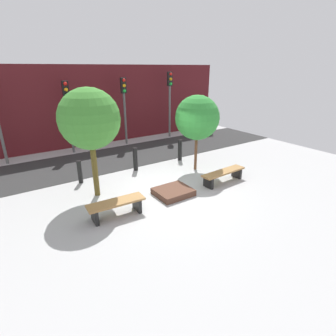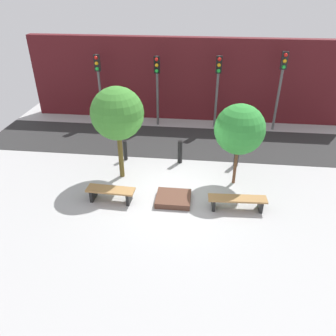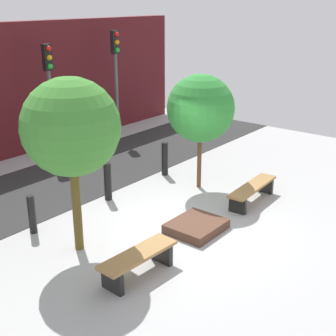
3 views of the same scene
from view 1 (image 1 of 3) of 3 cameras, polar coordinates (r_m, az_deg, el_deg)
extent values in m
plane|color=#A9A9A9|center=(8.98, 0.04, -5.09)|extent=(18.00, 18.00, 0.00)
cube|color=#2A2A2A|center=(12.51, -11.05, 2.26)|extent=(18.00, 3.32, 0.01)
cube|color=#511419|center=(14.86, -16.44, 12.88)|extent=(16.20, 0.50, 4.10)
cube|color=black|center=(7.48, -15.67, -9.96)|extent=(0.12, 0.48, 0.41)
cube|color=black|center=(7.82, -6.77, -7.79)|extent=(0.12, 0.48, 0.41)
cube|color=#9E7242|center=(7.51, -11.23, -7.33)|extent=(1.64, 0.56, 0.06)
cube|color=black|center=(9.27, 8.78, -3.15)|extent=(0.12, 0.42, 0.38)
cube|color=black|center=(10.34, 14.72, -1.01)|extent=(0.12, 0.42, 0.38)
cube|color=#9E7242|center=(9.71, 12.01, -0.83)|extent=(1.90, 0.51, 0.06)
cube|color=brown|center=(8.71, 1.14, -5.21)|extent=(1.16, 1.00, 0.20)
cylinder|color=brown|center=(8.66, -15.69, 0.33)|extent=(0.18, 0.18, 2.01)
sphere|color=#3F8831|center=(8.27, -16.73, 10.19)|extent=(1.85, 1.85, 1.85)
cylinder|color=brown|center=(10.67, 6.09, 3.91)|extent=(0.11, 0.11, 1.66)
sphere|color=green|center=(10.36, 6.37, 10.83)|extent=(1.72, 1.72, 1.72)
cylinder|color=black|center=(9.99, -18.65, -0.79)|extent=(0.16, 0.16, 0.85)
cylinder|color=black|center=(10.71, -7.13, 1.96)|extent=(0.19, 0.19, 0.96)
cylinder|color=black|center=(11.83, 2.62, 3.95)|extent=(0.19, 0.19, 0.95)
cylinder|color=#4D4D4D|center=(13.49, -20.66, 10.12)|extent=(0.12, 0.12, 3.40)
cube|color=black|center=(13.33, -21.41, 15.62)|extent=(0.28, 0.16, 0.78)
sphere|color=red|center=(13.21, -21.45, 16.72)|extent=(0.17, 0.17, 0.17)
sphere|color=orange|center=(13.23, -21.29, 15.60)|extent=(0.17, 0.17, 0.17)
sphere|color=green|center=(13.25, -21.14, 14.49)|extent=(0.17, 0.17, 0.17)
cylinder|color=#525252|center=(14.41, -9.37, 11.96)|extent=(0.12, 0.12, 3.47)
cube|color=black|center=(14.27, -9.70, 17.30)|extent=(0.28, 0.16, 0.78)
sphere|color=red|center=(14.16, -9.58, 18.33)|extent=(0.17, 0.17, 0.17)
sphere|color=orange|center=(14.17, -9.51, 17.28)|extent=(0.17, 0.17, 0.17)
sphere|color=green|center=(14.19, -9.45, 16.24)|extent=(0.17, 0.17, 0.17)
cylinder|color=#595959|center=(15.80, 0.36, 13.48)|extent=(0.12, 0.12, 3.72)
cube|color=black|center=(15.68, 0.37, 18.82)|extent=(0.28, 0.16, 0.78)
sphere|color=red|center=(15.58, 0.61, 19.76)|extent=(0.17, 0.17, 0.17)
sphere|color=orange|center=(15.59, 0.60, 18.80)|extent=(0.17, 0.17, 0.17)
sphere|color=green|center=(15.60, 0.60, 17.85)|extent=(0.17, 0.17, 0.17)
camera|label=2|loc=(6.48, 91.75, 25.05)|focal=35.00mm
camera|label=3|loc=(3.31, -105.98, 8.34)|focal=50.00mm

